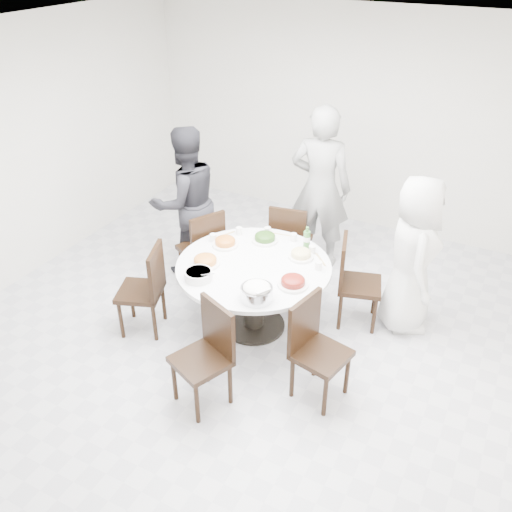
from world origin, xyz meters
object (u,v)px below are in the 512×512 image
at_px(chair_ne, 360,283).
at_px(dining_table, 254,296).
at_px(chair_se, 322,353).
at_px(diner_left, 186,202).
at_px(diner_right, 412,256).
at_px(rice_bowl, 257,293).
at_px(beverage_bottle, 307,237).
at_px(chair_nw, 200,247).
at_px(soup_bowl, 198,275).
at_px(diner_middle, 320,188).
at_px(chair_n, 291,240).
at_px(chair_s, 201,359).
at_px(chair_sw, 140,290).

bearing_deg(chair_ne, dining_table, 106.04).
xyz_separation_m(chair_se, diner_left, (-2.15, 1.23, 0.40)).
distance_m(diner_right, rice_bowl, 1.63).
xyz_separation_m(diner_left, beverage_bottle, (1.53, -0.12, -0.01)).
distance_m(chair_nw, chair_se, 2.11).
distance_m(diner_left, soup_bowl, 1.40).
bearing_deg(diner_middle, chair_n, 63.70).
height_order(chair_n, rice_bowl, chair_n).
relative_size(chair_nw, chair_s, 1.00).
relative_size(chair_sw, diner_middle, 0.49).
xyz_separation_m(chair_n, chair_s, (0.16, -2.17, 0.00)).
height_order(dining_table, rice_bowl, rice_bowl).
bearing_deg(chair_se, rice_bowl, 94.75).
distance_m(chair_ne, chair_s, 1.87).
bearing_deg(diner_middle, soup_bowl, 70.07).
relative_size(chair_sw, soup_bowl, 3.63).
xyz_separation_m(chair_n, diner_middle, (0.15, 0.45, 0.49)).
height_order(diner_right, soup_bowl, diner_right).
height_order(chair_nw, rice_bowl, chair_nw).
xyz_separation_m(chair_nw, diner_left, (-0.30, 0.21, 0.40)).
bearing_deg(soup_bowl, chair_nw, 122.50).
bearing_deg(rice_bowl, diner_middle, 96.00).
bearing_deg(chair_sw, diner_left, 169.77).
xyz_separation_m(dining_table, diner_left, (-1.20, 0.65, 0.50)).
xyz_separation_m(diner_middle, beverage_bottle, (0.25, -0.97, -0.10)).
relative_size(chair_n, rice_bowl, 3.35).
height_order(chair_sw, chair_s, same).
bearing_deg(chair_ne, chair_s, 137.84).
bearing_deg(diner_middle, chair_sw, 54.69).
bearing_deg(dining_table, diner_middle, 87.10).
distance_m(chair_sw, rice_bowl, 1.31).
distance_m(chair_sw, diner_left, 1.28).
relative_size(chair_s, rice_bowl, 3.35).
height_order(chair_s, soup_bowl, chair_s).
xyz_separation_m(diner_left, rice_bowl, (1.49, -1.14, -0.06)).
distance_m(dining_table, chair_s, 1.12).
xyz_separation_m(chair_ne, diner_right, (0.43, 0.19, 0.34)).
relative_size(chair_n, diner_middle, 0.49).
height_order(chair_nw, soup_bowl, chair_nw).
bearing_deg(chair_n, rice_bowl, 93.86).
height_order(diner_right, diner_middle, diner_middle).
bearing_deg(diner_left, dining_table, 92.23).
bearing_deg(rice_bowl, beverage_bottle, 87.90).
distance_m(chair_nw, diner_middle, 1.53).
relative_size(chair_nw, soup_bowl, 3.63).
relative_size(chair_se, rice_bowl, 3.35).
bearing_deg(diner_middle, rice_bowl, 88.07).
bearing_deg(chair_sw, diner_right, 98.66).
height_order(chair_ne, rice_bowl, chair_ne).
relative_size(rice_bowl, soup_bowl, 1.09).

